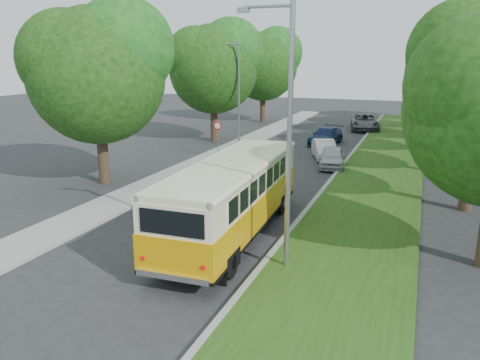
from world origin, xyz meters
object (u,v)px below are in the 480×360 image
at_px(car_white, 325,149).
at_px(lamppost_far, 238,91).
at_px(vintage_bus, 232,199).
at_px(car_grey, 365,122).
at_px(car_silver, 332,157).
at_px(lamppost_near, 286,131).
at_px(car_blue, 326,136).

bearing_deg(car_white, lamppost_far, 146.63).
xyz_separation_m(vintage_bus, car_white, (0.40, 14.95, -0.83)).
bearing_deg(car_grey, car_silver, -99.34).
bearing_deg(lamppost_far, car_silver, -26.73).
xyz_separation_m(lamppost_near, car_grey, (-1.22, 30.68, -3.64)).
bearing_deg(car_grey, vintage_bus, -102.01).
bearing_deg(car_white, lamppost_near, -102.85).
xyz_separation_m(lamppost_near, vintage_bus, (-2.53, 1.95, -2.92)).
distance_m(lamppost_near, lamppost_far, 20.53).
bearing_deg(vintage_bus, lamppost_near, -39.95).
relative_size(lamppost_near, car_white, 2.15).
bearing_deg(vintage_bus, car_grey, 85.00).
relative_size(lamppost_far, car_white, 2.01).
distance_m(car_white, car_grey, 13.82).
bearing_deg(lamppost_near, car_grey, 92.28).
bearing_deg(car_blue, lamppost_far, -141.51).
bearing_deg(car_white, car_blue, 80.48).
height_order(lamppost_far, vintage_bus, lamppost_far).
relative_size(car_silver, car_grey, 0.69).
distance_m(lamppost_near, car_silver, 15.14).
xyz_separation_m(lamppost_near, lamppost_far, (-8.91, 18.50, -0.25)).
height_order(car_blue, car_grey, car_grey).
bearing_deg(vintage_bus, car_blue, 89.22).
bearing_deg(car_blue, car_silver, -69.24).
bearing_deg(lamppost_near, car_white, 97.18).
xyz_separation_m(lamppost_near, car_white, (-2.13, 16.89, -3.76)).
xyz_separation_m(vintage_bus, car_silver, (1.32, 12.68, -0.82)).
distance_m(lamppost_far, vintage_bus, 17.94).
height_order(car_white, car_blue, car_blue).
relative_size(lamppost_near, lamppost_far, 1.07).
xyz_separation_m(lamppost_far, car_silver, (7.70, -3.88, -3.49)).
xyz_separation_m(car_silver, car_blue, (-1.89, 7.49, 0.01)).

